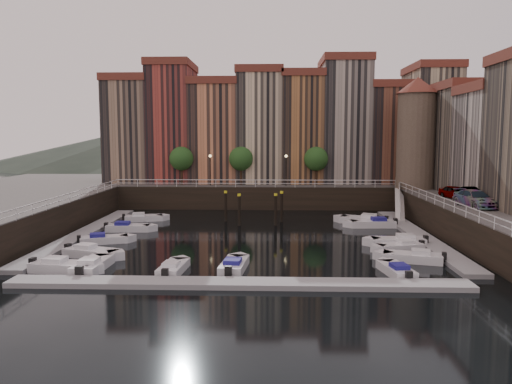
{
  "coord_description": "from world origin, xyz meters",
  "views": [
    {
      "loc": [
        2.14,
        -48.29,
        9.69
      ],
      "look_at": [
        0.47,
        4.0,
        3.74
      ],
      "focal_mm": 35.0,
      "sensor_mm": 36.0,
      "label": 1
    }
  ],
  "objects_px": {
    "car_b": "(476,196)",
    "gangway": "(400,202)",
    "boat_left_1": "(91,252)",
    "car_c": "(475,200)",
    "corner_tower": "(416,131)",
    "boat_left_2": "(103,239)",
    "mooring_pilings": "(255,209)",
    "boat_left_0": "(62,267)",
    "car_a": "(455,193)"
  },
  "relations": [
    {
      "from": "car_a",
      "to": "boat_left_0",
      "type": "bearing_deg",
      "value": -168.27
    },
    {
      "from": "car_a",
      "to": "mooring_pilings",
      "type": "bearing_deg",
      "value": 158.71
    },
    {
      "from": "car_a",
      "to": "car_c",
      "type": "bearing_deg",
      "value": -109.63
    },
    {
      "from": "mooring_pilings",
      "to": "car_b",
      "type": "bearing_deg",
      "value": -15.03
    },
    {
      "from": "boat_left_0",
      "to": "car_a",
      "type": "bearing_deg",
      "value": 35.57
    },
    {
      "from": "boat_left_2",
      "to": "car_a",
      "type": "xyz_separation_m",
      "value": [
        34.44,
        8.73,
        3.34
      ]
    },
    {
      "from": "boat_left_2",
      "to": "car_c",
      "type": "xyz_separation_m",
      "value": [
        34.09,
        2.55,
        3.43
      ]
    },
    {
      "from": "boat_left_1",
      "to": "car_c",
      "type": "distance_m",
      "value": 34.37
    },
    {
      "from": "boat_left_0",
      "to": "car_a",
      "type": "height_order",
      "value": "car_a"
    },
    {
      "from": "car_c",
      "to": "mooring_pilings",
      "type": "bearing_deg",
      "value": 149.05
    },
    {
      "from": "corner_tower",
      "to": "car_a",
      "type": "xyz_separation_m",
      "value": [
        1.32,
        -10.26,
        -6.52
      ]
    },
    {
      "from": "boat_left_1",
      "to": "boat_left_2",
      "type": "xyz_separation_m",
      "value": [
        -0.76,
        5.14,
        -0.03
      ]
    },
    {
      "from": "corner_tower",
      "to": "boat_left_2",
      "type": "xyz_separation_m",
      "value": [
        -33.12,
        -18.99,
        -9.85
      ]
    },
    {
      "from": "boat_left_1",
      "to": "car_b",
      "type": "xyz_separation_m",
      "value": [
        34.3,
        9.9,
        3.44
      ]
    },
    {
      "from": "car_b",
      "to": "mooring_pilings",
      "type": "bearing_deg",
      "value": 159.65
    },
    {
      "from": "car_b",
      "to": "car_c",
      "type": "height_order",
      "value": "car_b"
    },
    {
      "from": "car_c",
      "to": "car_a",
      "type": "bearing_deg",
      "value": 76.97
    },
    {
      "from": "boat_left_0",
      "to": "car_c",
      "type": "height_order",
      "value": "car_c"
    },
    {
      "from": "boat_left_0",
      "to": "boat_left_2",
      "type": "distance_m",
      "value": 9.5
    },
    {
      "from": "corner_tower",
      "to": "mooring_pilings",
      "type": "xyz_separation_m",
      "value": [
        -19.66,
        -8.43,
        -8.54
      ]
    },
    {
      "from": "boat_left_2",
      "to": "car_c",
      "type": "relative_size",
      "value": 0.84
    },
    {
      "from": "boat_left_1",
      "to": "boat_left_2",
      "type": "bearing_deg",
      "value": 116.42
    },
    {
      "from": "gangway",
      "to": "mooring_pilings",
      "type": "distance_m",
      "value": 17.22
    },
    {
      "from": "car_b",
      "to": "gangway",
      "type": "bearing_deg",
      "value": 111.09
    },
    {
      "from": "mooring_pilings",
      "to": "boat_left_0",
      "type": "distance_m",
      "value": 24.04
    },
    {
      "from": "corner_tower",
      "to": "boat_left_0",
      "type": "bearing_deg",
      "value": -139.09
    },
    {
      "from": "mooring_pilings",
      "to": "boat_left_2",
      "type": "distance_m",
      "value": 17.16
    },
    {
      "from": "corner_tower",
      "to": "boat_left_1",
      "type": "xyz_separation_m",
      "value": [
        -32.36,
        -24.13,
        -9.82
      ]
    },
    {
      "from": "boat_left_0",
      "to": "car_c",
      "type": "xyz_separation_m",
      "value": [
        33.83,
        12.04,
        3.4
      ]
    },
    {
      "from": "corner_tower",
      "to": "boat_left_2",
      "type": "distance_m",
      "value": 39.43
    },
    {
      "from": "car_b",
      "to": "boat_left_0",
      "type": "bearing_deg",
      "value": -163.05
    },
    {
      "from": "boat_left_0",
      "to": "boat_left_2",
      "type": "bearing_deg",
      "value": 99.04
    },
    {
      "from": "gangway",
      "to": "boat_left_1",
      "type": "relative_size",
      "value": 1.7
    },
    {
      "from": "corner_tower",
      "to": "car_b",
      "type": "xyz_separation_m",
      "value": [
        1.93,
        -14.23,
        -6.39
      ]
    },
    {
      "from": "boat_left_1",
      "to": "car_c",
      "type": "xyz_separation_m",
      "value": [
        33.33,
        7.68,
        3.4
      ]
    },
    {
      "from": "car_a",
      "to": "car_c",
      "type": "height_order",
      "value": "car_c"
    },
    {
      "from": "boat_left_2",
      "to": "gangway",
      "type": "bearing_deg",
      "value": 6.89
    },
    {
      "from": "gangway",
      "to": "car_b",
      "type": "height_order",
      "value": "car_b"
    },
    {
      "from": "corner_tower",
      "to": "car_b",
      "type": "height_order",
      "value": "corner_tower"
    },
    {
      "from": "mooring_pilings",
      "to": "boat_left_0",
      "type": "xyz_separation_m",
      "value": [
        -13.21,
        -20.05,
        -1.28
      ]
    },
    {
      "from": "boat_left_1",
      "to": "car_b",
      "type": "bearing_deg",
      "value": 34.09
    },
    {
      "from": "corner_tower",
      "to": "car_c",
      "type": "height_order",
      "value": "corner_tower"
    },
    {
      "from": "car_b",
      "to": "boat_left_1",
      "type": "bearing_deg",
      "value": -169.23
    },
    {
      "from": "gangway",
      "to": "boat_left_2",
      "type": "relative_size",
      "value": 1.86
    },
    {
      "from": "corner_tower",
      "to": "gangway",
      "type": "bearing_deg",
      "value": -122.8
    },
    {
      "from": "boat_left_1",
      "to": "car_c",
      "type": "bearing_deg",
      "value": 30.98
    },
    {
      "from": "gangway",
      "to": "corner_tower",
      "type": "bearing_deg",
      "value": 57.2
    },
    {
      "from": "car_b",
      "to": "car_c",
      "type": "relative_size",
      "value": 0.92
    },
    {
      "from": "gangway",
      "to": "boat_left_1",
      "type": "height_order",
      "value": "gangway"
    },
    {
      "from": "mooring_pilings",
      "to": "boat_left_2",
      "type": "bearing_deg",
      "value": -141.9
    }
  ]
}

